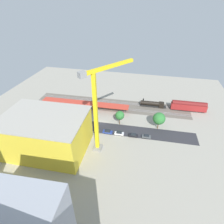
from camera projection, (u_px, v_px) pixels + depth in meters
ground_plane at (103, 123)px, 95.90m from camera, size 151.35×151.35×0.00m
rail_bed at (111, 105)px, 111.62m from camera, size 94.94×17.30×0.01m
street_asphalt at (101, 128)px, 92.38m from camera, size 94.79×11.37×0.01m
track_rails at (111, 105)px, 111.52m from camera, size 94.57×10.87×0.12m
platform_canopy_near at (85, 103)px, 105.94m from camera, size 52.37×6.58×3.97m
locomotive at (153, 104)px, 108.88m from camera, size 15.30×2.93×4.88m
passenger_coach at (189, 106)px, 104.43m from camera, size 19.88×3.55×6.06m
parked_car_0 at (146, 137)px, 85.39m from camera, size 4.26×1.76×1.58m
parked_car_1 at (133, 135)px, 86.17m from camera, size 4.57×2.05×1.57m
parked_car_2 at (119, 133)px, 87.28m from camera, size 4.51×1.84×1.79m
parked_car_3 at (108, 132)px, 88.21m from camera, size 4.78×1.90×1.79m
parked_car_4 at (94, 130)px, 89.31m from camera, size 4.35×1.90×1.70m
parked_car_5 at (83, 129)px, 90.43m from camera, size 4.11×1.80×1.66m
parked_car_6 at (71, 126)px, 92.09m from camera, size 4.59×1.99×1.71m
parked_car_7 at (61, 125)px, 92.99m from camera, size 4.17×2.06×1.66m
construction_building at (46, 133)px, 75.83m from camera, size 33.91×24.27×16.22m
construction_roof_slab at (42, 117)px, 71.32m from camera, size 34.53×24.88×0.40m
tower_crane at (99, 106)px, 69.02m from camera, size 15.82×21.11×36.61m
box_truck_0 at (66, 121)px, 94.60m from camera, size 8.86×3.05×3.50m
box_truck_1 at (50, 120)px, 94.97m from camera, size 9.80×2.62×3.29m
box_truck_2 at (62, 122)px, 93.39m from camera, size 9.71×2.71×3.55m
street_tree_0 at (159, 119)px, 88.54m from camera, size 6.14×6.14×9.16m
street_tree_1 at (120, 115)px, 91.81m from camera, size 4.65×4.65×7.90m
street_tree_2 at (56, 108)px, 99.01m from camera, size 5.80×5.80×7.77m
street_tree_3 at (49, 107)px, 99.96m from camera, size 4.69×4.69×7.40m
traffic_light at (73, 123)px, 88.13m from camera, size 0.50×0.36×6.96m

